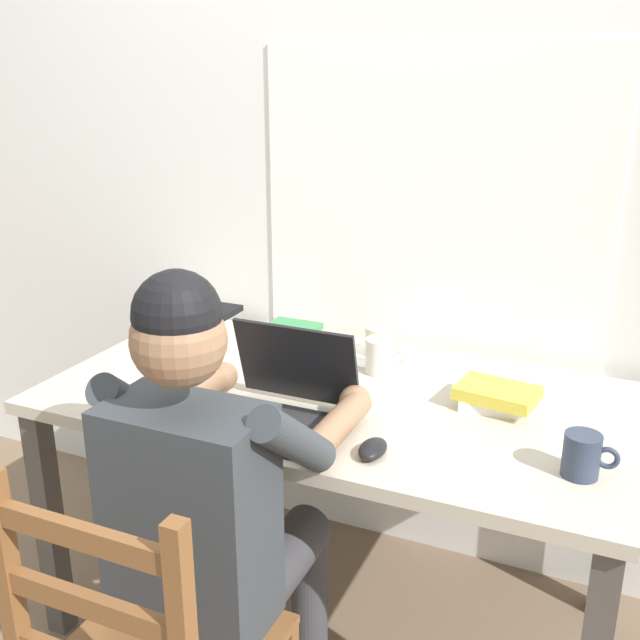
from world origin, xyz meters
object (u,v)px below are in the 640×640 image
at_px(desk, 336,422).
at_px(coffee_mug_white, 379,342).
at_px(computer_mouse, 373,449).
at_px(coffee_mug_spare, 381,356).
at_px(book_stack_main, 292,340).
at_px(laptop, 282,401).
at_px(coffee_mug_dark, 583,455).
at_px(book_stack_side, 497,397).
at_px(seated_person, 217,500).

bearing_deg(desk, coffee_mug_white, 86.54).
distance_m(computer_mouse, coffee_mug_spare, 0.49).
bearing_deg(book_stack_main, coffee_mug_spare, -6.74).
xyz_separation_m(computer_mouse, book_stack_main, (-0.44, 0.50, 0.03)).
xyz_separation_m(coffee_mug_spare, book_stack_main, (-0.30, 0.04, -0.01)).
bearing_deg(laptop, coffee_mug_spare, 72.70).
height_order(desk, coffee_mug_dark, coffee_mug_dark).
height_order(coffee_mug_dark, book_stack_side, coffee_mug_dark).
relative_size(seated_person, coffee_mug_dark, 10.44).
bearing_deg(coffee_mug_dark, coffee_mug_spare, 148.18).
xyz_separation_m(laptop, coffee_mug_dark, (0.71, 0.03, -0.00)).
relative_size(computer_mouse, coffee_mug_white, 0.87).
height_order(desk, computer_mouse, computer_mouse).
xyz_separation_m(desk, coffee_mug_spare, (0.06, 0.18, 0.14)).
relative_size(coffee_mug_spare, book_stack_side, 0.56).
relative_size(desk, coffee_mug_dark, 13.23).
bearing_deg(computer_mouse, book_stack_side, 60.62).
height_order(laptop, computer_mouse, laptop).
bearing_deg(book_stack_side, laptop, -148.28).
relative_size(coffee_mug_white, book_stack_side, 0.53).
relative_size(laptop, coffee_mug_spare, 2.73).
bearing_deg(book_stack_main, laptop, -67.42).
bearing_deg(desk, computer_mouse, -53.68).
bearing_deg(coffee_mug_spare, seated_person, -102.57).
distance_m(desk, coffee_mug_spare, 0.24).
relative_size(desk, computer_mouse, 15.58).
bearing_deg(coffee_mug_spare, desk, -109.53).
distance_m(desk, book_stack_side, 0.44).
xyz_separation_m(seated_person, laptop, (0.03, 0.27, 0.13)).
relative_size(laptop, computer_mouse, 3.30).
bearing_deg(coffee_mug_white, coffee_mug_spare, -67.88).
height_order(desk, seated_person, seated_person).
distance_m(desk, seated_person, 0.49).
bearing_deg(seated_person, coffee_mug_spare, 77.43).
bearing_deg(coffee_mug_dark, book_stack_main, 155.70).
bearing_deg(desk, book_stack_side, 11.22).
bearing_deg(book_stack_side, seated_person, -131.43).
xyz_separation_m(coffee_mug_dark, coffee_mug_spare, (-0.59, 0.36, 0.00)).
bearing_deg(coffee_mug_white, computer_mouse, -71.58).
distance_m(coffee_mug_dark, book_stack_side, 0.36).
bearing_deg(desk, coffee_mug_spare, 70.47).
bearing_deg(coffee_mug_spare, book_stack_side, -15.22).
height_order(coffee_mug_white, book_stack_main, coffee_mug_white).
xyz_separation_m(seated_person, coffee_mug_white, (0.10, 0.78, 0.12)).
distance_m(computer_mouse, book_stack_main, 0.67).
bearing_deg(coffee_mug_dark, seated_person, -157.81).
distance_m(coffee_mug_white, book_stack_side, 0.45).
bearing_deg(laptop, coffee_mug_dark, 2.02).
xyz_separation_m(desk, seated_person, (-0.08, -0.49, 0.01)).
bearing_deg(book_stack_main, desk, -42.38).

